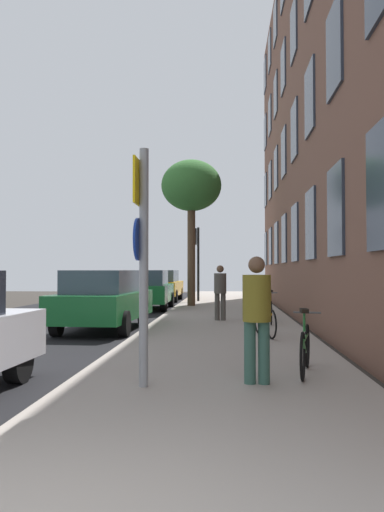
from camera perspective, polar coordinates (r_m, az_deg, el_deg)
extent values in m
plane|color=#332D28|center=(17.73, -7.83, -6.87)|extent=(41.80, 41.80, 0.00)
cube|color=black|center=(18.27, -14.33, -6.66)|extent=(7.00, 38.00, 0.01)
cube|color=#9E9389|center=(17.36, 3.64, -6.80)|extent=(4.20, 38.00, 0.12)
cube|color=brown|center=(17.87, 12.33, 16.71)|extent=(0.50, 27.00, 14.47)
cube|color=#2D3847|center=(7.83, 20.56, 7.45)|extent=(0.06, 1.43, 1.87)
cube|color=#2D3847|center=(10.83, 15.82, 4.92)|extent=(0.06, 1.43, 1.87)
cube|color=#2D3847|center=(13.89, 13.17, 3.47)|extent=(0.06, 1.43, 1.87)
cube|color=#2D3847|center=(16.97, 11.48, 2.55)|extent=(0.06, 1.43, 1.87)
cube|color=#2D3847|center=(20.07, 10.31, 1.91)|extent=(0.06, 1.43, 1.87)
cube|color=#2D3847|center=(23.17, 9.46, 1.44)|extent=(0.06, 1.43, 1.87)
cube|color=#2D3847|center=(26.28, 8.80, 1.08)|extent=(0.06, 1.43, 1.87)
cube|color=#2D3847|center=(29.39, 8.29, 0.80)|extent=(0.06, 1.43, 1.87)
cube|color=#2D3847|center=(11.70, 15.69, 21.54)|extent=(0.06, 1.43, 1.87)
cube|color=#2D3847|center=(14.58, 13.08, 16.78)|extent=(0.06, 1.43, 1.87)
cube|color=#2D3847|center=(17.54, 11.42, 13.59)|extent=(0.06, 1.43, 1.87)
cube|color=#2D3847|center=(20.55, 10.26, 11.32)|extent=(0.06, 1.43, 1.87)
cube|color=#2D3847|center=(23.59, 9.42, 9.64)|extent=(0.06, 1.43, 1.87)
cube|color=#2D3847|center=(26.65, 8.77, 8.33)|extent=(0.06, 1.43, 1.87)
cube|color=#2D3847|center=(29.72, 8.26, 7.30)|extent=(0.06, 1.43, 1.87)
cube|color=#2D3847|center=(18.71, 11.35, 23.60)|extent=(0.06, 1.43, 1.87)
cube|color=#2D3847|center=(21.55, 10.22, 20.09)|extent=(0.06, 1.43, 1.87)
cube|color=#2D3847|center=(24.47, 9.38, 17.40)|extent=(0.06, 1.43, 1.87)
cube|color=#2D3847|center=(27.43, 8.74, 15.28)|extent=(0.06, 1.43, 1.87)
cube|color=#2D3847|center=(30.43, 8.24, 13.58)|extent=(0.06, 1.43, 1.87)
cube|color=#2D3847|center=(25.76, 9.34, 24.50)|extent=(0.06, 1.43, 1.87)
cube|color=#2D3847|center=(28.59, 8.71, 21.75)|extent=(0.06, 1.43, 1.87)
cube|color=#2D3847|center=(31.47, 8.21, 19.51)|extent=(0.06, 1.43, 1.87)
cylinder|color=gray|center=(6.67, -5.44, -1.22)|extent=(0.12, 0.12, 3.12)
cube|color=yellow|center=(6.78, -6.09, 8.22)|extent=(0.03, 0.60, 0.60)
cylinder|color=#14339E|center=(6.70, -6.11, 1.89)|extent=(0.03, 0.56, 0.56)
cylinder|color=black|center=(24.95, 0.71, -0.92)|extent=(0.12, 0.12, 3.62)
cube|color=black|center=(25.01, 0.29, 2.20)|extent=(0.20, 0.24, 0.80)
sphere|color=red|center=(25.04, 0.04, 2.79)|extent=(0.16, 0.16, 0.16)
sphere|color=#523707|center=(25.02, 0.04, 2.20)|extent=(0.16, 0.16, 0.16)
sphere|color=#083E11|center=(25.01, 0.04, 1.60)|extent=(0.16, 0.16, 0.16)
cylinder|color=brown|center=(21.67, -0.07, 0.18)|extent=(0.34, 0.34, 4.38)
ellipsoid|color=#387533|center=(21.97, -0.07, 7.93)|extent=(2.58, 2.58, 2.19)
torus|color=black|center=(8.20, 12.83, -9.82)|extent=(0.18, 0.67, 0.67)
torus|color=black|center=(7.22, 12.34, -10.95)|extent=(0.18, 0.67, 0.67)
cylinder|color=#267233|center=(7.69, 12.59, -8.98)|extent=(0.22, 0.84, 0.04)
cylinder|color=#267233|center=(7.45, 12.47, -9.87)|extent=(0.15, 0.51, 0.28)
cylinder|color=#267233|center=(7.51, 12.50, -7.23)|extent=(0.04, 0.04, 0.28)
cube|color=black|center=(7.50, 12.50, -6.01)|extent=(0.10, 0.24, 0.06)
cylinder|color=#4C4C4C|center=(8.15, 12.81, -6.22)|extent=(0.42, 0.12, 0.03)
torus|color=black|center=(12.24, 7.50, -7.13)|extent=(0.19, 0.66, 0.66)
torus|color=black|center=(11.34, 8.93, -7.57)|extent=(0.19, 0.66, 0.66)
cylinder|color=#C68C19|center=(11.77, 8.18, -6.45)|extent=(0.23, 0.80, 0.04)
cylinder|color=#C68C19|center=(11.55, 8.55, -6.96)|extent=(0.16, 0.49, 0.27)
cylinder|color=#C68C19|center=(11.62, 8.39, -5.29)|extent=(0.04, 0.04, 0.28)
cube|color=black|center=(11.61, 8.39, -4.50)|extent=(0.10, 0.24, 0.06)
cylinder|color=#4C4C4C|center=(12.20, 7.49, -4.73)|extent=(0.42, 0.13, 0.03)
torus|color=black|center=(15.26, 8.78, -6.03)|extent=(0.08, 0.66, 0.66)
torus|color=black|center=(14.25, 8.89, -6.34)|extent=(0.08, 0.66, 0.66)
cylinder|color=#C68C19|center=(14.74, 8.83, -5.47)|extent=(0.09, 0.86, 0.04)
cylinder|color=#C68C19|center=(14.50, 8.86, -5.87)|extent=(0.07, 0.52, 0.28)
cylinder|color=#C68C19|center=(14.58, 8.84, -4.54)|extent=(0.04, 0.04, 0.28)
cube|color=black|center=(14.57, 8.84, -3.91)|extent=(0.10, 0.24, 0.06)
cylinder|color=#4C4C4C|center=(15.23, 8.77, -4.11)|extent=(0.42, 0.05, 0.03)
torus|color=black|center=(17.56, 8.11, -5.41)|extent=(0.04, 0.69, 0.69)
torus|color=black|center=(16.61, 8.35, -5.62)|extent=(0.04, 0.69, 0.69)
cylinder|color=#C68C19|center=(17.07, 8.23, -4.88)|extent=(0.05, 0.82, 0.04)
cylinder|color=#C68C19|center=(16.84, 8.29, -5.22)|extent=(0.04, 0.49, 0.27)
cylinder|color=#C68C19|center=(16.92, 8.26, -4.05)|extent=(0.04, 0.04, 0.28)
cube|color=black|center=(16.91, 8.26, -3.51)|extent=(0.10, 0.24, 0.06)
cylinder|color=#4C4C4C|center=(17.54, 8.11, -3.70)|extent=(0.42, 0.03, 0.03)
cylinder|color=#33594C|center=(6.93, 6.52, -10.72)|extent=(0.16, 0.16, 0.83)
cylinder|color=#33594C|center=(6.94, 8.09, -10.70)|extent=(0.16, 0.16, 0.83)
cylinder|color=olive|center=(6.86, 7.28, -4.71)|extent=(0.54, 0.54, 0.62)
sphere|color=brown|center=(6.85, 7.27, -0.99)|extent=(0.22, 0.22, 0.22)
cylinder|color=#4C4742|center=(15.40, 2.85, -5.73)|extent=(0.15, 0.15, 0.81)
cylinder|color=#4C4742|center=(15.40, 3.53, -5.73)|extent=(0.15, 0.15, 0.81)
cylinder|color=#4C4742|center=(15.36, 3.19, -3.09)|extent=(0.48, 0.48, 0.61)
sphere|color=brown|center=(15.36, 3.18, -1.46)|extent=(0.22, 0.22, 0.22)
cylinder|color=black|center=(7.85, -18.93, -11.08)|extent=(0.22, 0.64, 0.64)
cube|color=#19662D|center=(14.02, -9.87, -5.48)|extent=(2.03, 4.36, 0.70)
cube|color=#384756|center=(13.78, -10.07, -2.84)|extent=(1.65, 2.46, 0.60)
cylinder|color=black|center=(15.58, -11.69, -6.37)|extent=(0.22, 0.64, 0.64)
cylinder|color=black|center=(15.22, -5.53, -6.51)|extent=(0.22, 0.64, 0.64)
cylinder|color=black|center=(12.97, -14.98, -7.31)|extent=(0.22, 0.64, 0.64)
cylinder|color=black|center=(12.53, -7.62, -7.56)|extent=(0.22, 0.64, 0.64)
cube|color=#19662D|center=(21.27, -5.05, -4.16)|extent=(1.98, 4.19, 0.70)
cube|color=#384756|center=(21.04, -5.14, -2.42)|extent=(1.63, 2.36, 0.60)
cylinder|color=black|center=(22.73, -6.67, -4.88)|extent=(0.22, 0.64, 0.64)
cylinder|color=black|center=(22.48, -2.36, -4.92)|extent=(0.22, 0.64, 0.64)
cylinder|color=black|center=(20.14, -8.06, -5.30)|extent=(0.22, 0.64, 0.64)
cylinder|color=black|center=(19.85, -3.21, -5.36)|extent=(0.22, 0.64, 0.64)
cube|color=orange|center=(26.84, -3.42, -3.63)|extent=(1.92, 4.37, 0.70)
cube|color=#384756|center=(26.61, -3.48, -2.25)|extent=(1.60, 2.45, 0.60)
cylinder|color=black|center=(28.35, -4.78, -4.23)|extent=(0.22, 0.64, 0.64)
cylinder|color=black|center=(28.14, -1.32, -4.25)|extent=(0.22, 0.64, 0.64)
cylinder|color=black|center=(25.61, -5.73, -4.51)|extent=(0.22, 0.64, 0.64)
cylinder|color=black|center=(25.37, -1.90, -4.54)|extent=(0.22, 0.64, 0.64)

